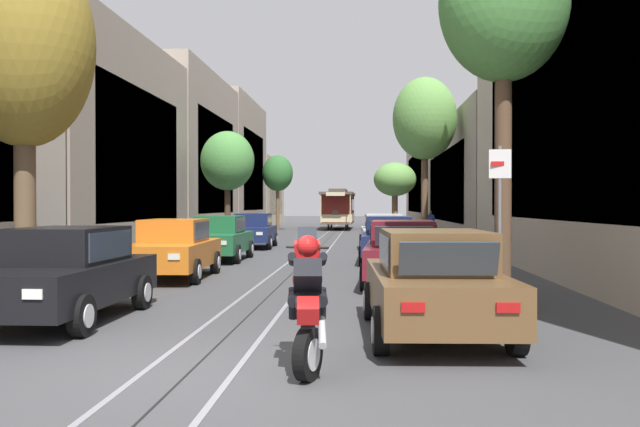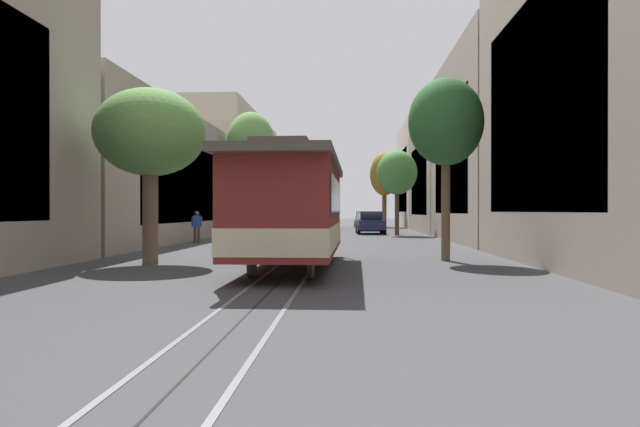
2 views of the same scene
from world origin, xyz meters
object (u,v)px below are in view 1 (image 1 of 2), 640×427
street_tree_kerb_left_second (227,161)px  fire_hydrant (13,288)px  street_tree_kerb_right_mid (395,180)px  street_sign_post (500,213)px  parked_car_navy_fourth_left (253,230)px  street_tree_kerb_right_second (425,119)px  parked_car_white_fourth_right (383,232)px  pedestrian_on_left_pavement (430,222)px  street_tree_kerb_left_near (24,47)px  parked_car_navy_mid_right (388,239)px  street_tree_kerb_left_mid (278,174)px  parked_car_black_near_left (66,274)px  parked_car_orange_second_left (174,249)px  parked_car_brown_near_right (434,282)px  street_tree_kerb_right_near (504,7)px  parked_car_maroon_second_right (403,252)px  motorcycle_with_rider (308,295)px  parked_car_green_mid_left (219,238)px  cable_car_trolley (339,209)px

street_tree_kerb_left_second → fire_hydrant: (0.28, -20.74, -3.71)m
street_tree_kerb_right_mid → street_sign_post: 41.97m
parked_car_navy_fourth_left → street_tree_kerb_right_second: size_ratio=0.54×
parked_car_white_fourth_right → pedestrian_on_left_pavement: (3.36, 12.92, 0.11)m
parked_car_white_fourth_right → fire_hydrant: (-7.30, -17.02, -0.38)m
street_tree_kerb_left_near → fire_hydrant: size_ratio=8.90×
parked_car_navy_mid_right → street_tree_kerb_left_mid: street_tree_kerb_left_mid is taller
parked_car_black_near_left → parked_car_orange_second_left: size_ratio=0.99×
street_tree_kerb_left_second → street_tree_kerb_right_second: bearing=1.2°
parked_car_brown_near_right → street_tree_kerb_right_near: (1.54, 2.50, 4.82)m
parked_car_maroon_second_right → parked_car_white_fourth_right: bearing=90.5°
parked_car_navy_fourth_left → street_tree_kerb_left_near: bearing=-96.7°
pedestrian_on_left_pavement → parked_car_orange_second_left: bearing=-110.9°
parked_car_orange_second_left → parked_car_brown_near_right: 9.60m
street_tree_kerb_right_near → motorcycle_with_rider: street_tree_kerb_right_near is taller
parked_car_brown_near_right → street_tree_kerb_left_second: 24.07m
parked_car_black_near_left → motorcycle_with_rider: bearing=-35.1°
parked_car_orange_second_left → pedestrian_on_left_pavement: (9.27, 24.34, 0.11)m
parked_car_black_near_left → parked_car_maroon_second_right: same height
parked_car_navy_fourth_left → parked_car_brown_near_right: 21.10m
parked_car_navy_mid_right → street_tree_kerb_right_second: bearing=77.9°
street_sign_post → street_tree_kerb_left_second: bearing=112.9°
parked_car_brown_near_right → parked_car_navy_mid_right: size_ratio=1.01×
parked_car_navy_mid_right → parked_car_white_fourth_right: 6.04m
street_tree_kerb_right_second → street_tree_kerb_right_mid: (-0.48, 20.38, -2.19)m
parked_car_brown_near_right → parked_car_navy_mid_right: same height
parked_car_maroon_second_right → parked_car_white_fourth_right: (-0.12, 12.49, 0.00)m
parked_car_orange_second_left → street_tree_kerb_left_near: 6.31m
motorcycle_with_rider → parked_car_black_near_left: bearing=144.9°
parked_car_maroon_second_right → street_tree_kerb_left_near: (-8.02, -2.94, 4.45)m
parked_car_green_mid_left → parked_car_brown_near_right: (6.15, -13.20, 0.00)m
parked_car_green_mid_left → parked_car_maroon_second_right: size_ratio=0.99×
street_tree_kerb_left_mid → street_tree_kerb_right_near: size_ratio=0.82×
parked_car_green_mid_left → motorcycle_with_rider: 16.01m
street_tree_kerb_right_near → street_sign_post: street_tree_kerb_right_near is taller
parked_car_orange_second_left → street_tree_kerb_right_second: street_tree_kerb_right_second is taller
parked_car_navy_mid_right → street_tree_kerb_right_second: (2.14, 9.97, 5.37)m
parked_car_black_near_left → street_tree_kerb_right_mid: size_ratio=0.81×
parked_car_green_mid_left → parked_car_brown_near_right: same height
cable_car_trolley → parked_car_navy_mid_right: bearing=-84.8°
parked_car_orange_second_left → street_tree_kerb_right_near: street_tree_kerb_right_near is taller
motorcycle_with_rider → pedestrian_on_left_pavement: size_ratio=1.17×
street_tree_kerb_right_near → street_tree_kerb_right_second: bearing=88.8°
fire_hydrant → cable_car_trolley: bearing=84.1°
street_tree_kerb_left_near → street_tree_kerb_right_second: bearing=62.6°
street_sign_post → parked_car_orange_second_left: bearing=139.9°
parked_car_orange_second_left → street_tree_kerb_right_second: size_ratio=0.54×
parked_car_white_fourth_right → street_tree_kerb_left_mid: 24.46m
parked_car_navy_fourth_left → street_tree_kerb_right_second: bearing=17.5°
parked_car_navy_fourth_left → street_tree_kerb_left_second: size_ratio=0.78×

